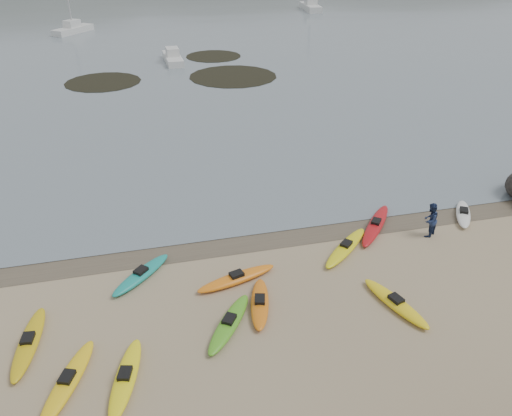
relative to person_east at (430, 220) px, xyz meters
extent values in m
plane|color=tan|center=(-8.04, 2.03, -0.87)|extent=(600.00, 600.00, 0.00)
plane|color=brown|center=(-8.04, 1.73, -0.86)|extent=(60.00, 60.00, 0.00)
ellipsoid|color=orange|center=(-9.70, -1.30, -0.70)|extent=(3.68, 1.69, 0.34)
ellipsoid|color=yellow|center=(-3.97, -4.33, -0.70)|extent=(1.67, 3.52, 0.34)
ellipsoid|color=orange|center=(-9.15, -3.09, -0.70)|extent=(1.48, 3.16, 0.34)
ellipsoid|color=yellow|center=(-4.34, -0.26, -0.70)|extent=(3.34, 3.13, 0.34)
ellipsoid|color=gold|center=(-17.63, -3.16, -0.70)|extent=(1.14, 3.79, 0.34)
ellipsoid|color=#FFEE15|center=(-14.33, -5.62, -0.70)|extent=(1.55, 3.58, 0.34)
ellipsoid|color=white|center=(2.71, 1.15, -0.70)|extent=(2.14, 2.86, 0.34)
ellipsoid|color=teal|center=(-13.57, -0.08, -0.70)|extent=(2.87, 2.94, 0.34)
ellipsoid|color=#54AE22|center=(-10.53, -3.90, -0.70)|extent=(2.52, 3.28, 0.34)
ellipsoid|color=yellow|center=(-16.15, -5.32, -0.70)|extent=(2.00, 3.70, 0.34)
ellipsoid|color=red|center=(-2.14, 1.23, -0.70)|extent=(3.30, 3.80, 0.34)
imported|color=navy|center=(0.00, 0.00, 0.00)|extent=(1.07, 1.02, 1.74)
cylinder|color=black|center=(-15.76, 31.68, -0.84)|extent=(7.14, 7.14, 0.04)
cylinder|color=black|center=(-3.29, 30.76, -0.84)|extent=(8.67, 8.67, 0.04)
cylinder|color=black|center=(-3.71, 39.79, -0.84)|extent=(6.28, 6.28, 0.04)
cube|color=silver|center=(-20.23, 58.50, -0.41)|extent=(5.45, 6.29, 0.92)
cube|color=silver|center=(-8.46, 38.10, -0.46)|extent=(1.83, 5.96, 0.83)
cube|color=silver|center=(18.89, 70.92, -0.30)|extent=(3.03, 8.27, 1.13)
ellipsoid|color=#384235|center=(-53.04, 197.03, -18.87)|extent=(220.00, 120.00, 80.00)
ellipsoid|color=#384235|center=(26.96, 192.03, -16.17)|extent=(200.00, 110.00, 68.00)
ellipsoid|color=#384235|center=(111.96, 202.03, -17.97)|extent=(230.00, 130.00, 76.00)
camera|label=1|loc=(-12.93, -17.73, 12.20)|focal=35.00mm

